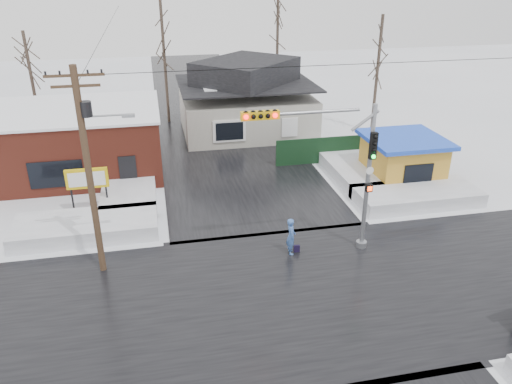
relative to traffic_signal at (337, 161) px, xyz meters
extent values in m
plane|color=white|center=(-2.43, -2.97, -4.54)|extent=(120.00, 120.00, 0.00)
cube|color=black|center=(-2.43, -2.97, -4.53)|extent=(10.00, 120.00, 0.02)
cube|color=black|center=(-2.43, -2.97, -4.53)|extent=(120.00, 10.00, 0.02)
cube|color=white|center=(-11.43, 4.03, -4.14)|extent=(7.00, 3.00, 0.80)
cube|color=white|center=(6.57, 4.03, -4.14)|extent=(7.00, 3.00, 0.80)
cube|color=white|center=(-9.43, 9.03, -4.14)|extent=(3.00, 8.00, 0.80)
cube|color=white|center=(4.57, 9.03, -4.14)|extent=(3.00, 8.00, 0.80)
cylinder|color=gray|center=(1.57, 0.03, -1.04)|extent=(0.20, 0.20, 7.00)
cylinder|color=gray|center=(1.57, 0.03, -4.39)|extent=(0.50, 0.50, 0.30)
cylinder|color=gray|center=(-1.43, 0.03, 2.26)|extent=(4.60, 0.14, 0.14)
cube|color=gold|center=(-3.43, 0.03, 2.26)|extent=(1.60, 0.28, 0.35)
sphere|color=#FF0C0C|center=(-4.03, -0.13, 2.26)|extent=(0.20, 0.20, 0.20)
sphere|color=#FF0C0C|center=(-2.83, -0.13, 2.26)|extent=(0.20, 0.20, 0.20)
cube|color=black|center=(1.57, -0.17, 0.66)|extent=(0.30, 0.22, 1.20)
sphere|color=#0CE533|center=(1.57, -0.31, 0.21)|extent=(0.18, 0.18, 0.18)
cube|color=black|center=(1.57, -0.17, -1.34)|extent=(0.30, 0.20, 0.35)
cylinder|color=#382619|center=(-10.43, 0.53, -0.04)|extent=(0.28, 0.28, 9.00)
cube|color=#382619|center=(-10.43, 0.53, 4.06)|extent=(2.20, 0.10, 0.10)
cube|color=#382619|center=(-10.43, 0.53, 3.66)|extent=(1.80, 0.10, 0.10)
cylinder|color=black|center=(-10.18, 0.53, 2.76)|extent=(0.44, 0.44, 0.60)
cylinder|color=gray|center=(-9.53, 0.53, 2.46)|extent=(1.80, 0.08, 0.08)
cube|color=gray|center=(-8.63, 0.53, 2.41)|extent=(0.50, 0.22, 0.12)
cube|color=maroon|center=(-13.43, 13.03, -2.54)|extent=(12.00, 8.00, 4.00)
cube|color=white|center=(-13.43, 13.03, -0.49)|extent=(12.20, 8.20, 0.15)
cube|color=black|center=(-13.43, 9.01, -3.14)|extent=(3.00, 0.08, 1.60)
cube|color=black|center=(-9.43, 9.01, -3.44)|extent=(1.00, 0.08, 2.20)
cylinder|color=black|center=(-12.33, 6.53, -3.64)|extent=(0.10, 0.10, 1.80)
cylinder|color=black|center=(-10.53, 6.53, -3.64)|extent=(0.10, 0.10, 1.80)
cube|color=gold|center=(-11.43, 6.53, -2.54)|extent=(2.20, 0.18, 1.10)
cube|color=white|center=(-11.43, 6.42, -2.54)|extent=(1.90, 0.02, 0.80)
cube|color=#B5B2A3|center=(-0.43, 19.03, -3.04)|extent=(10.00, 8.00, 3.00)
cube|color=black|center=(-0.43, 19.03, -0.64)|extent=(10.40, 8.40, 0.12)
pyramid|color=black|center=(-0.43, 19.03, 0.32)|extent=(9.00, 7.00, 1.80)
cube|color=maroon|center=(2.77, 20.03, 0.36)|extent=(0.70, 0.70, 1.40)
cube|color=white|center=(-2.43, 14.98, -3.14)|extent=(2.40, 0.12, 1.60)
cube|color=gold|center=(7.07, 7.03, -3.24)|extent=(4.00, 4.00, 2.60)
cube|color=blue|center=(7.07, 7.03, -1.79)|extent=(4.60, 4.60, 0.25)
cube|color=black|center=(7.07, 5.00, -3.24)|extent=(1.80, 0.06, 1.20)
cube|color=black|center=(4.07, 11.03, -3.64)|extent=(8.00, 0.12, 1.80)
cylinder|color=#332821|center=(-6.43, 23.03, 0.46)|extent=(0.24, 0.24, 10.00)
cylinder|color=#332821|center=(3.57, 25.03, 1.46)|extent=(0.24, 0.24, 12.00)
cylinder|color=#332821|center=(9.57, 17.03, -0.04)|extent=(0.24, 0.24, 9.00)
cylinder|color=#332821|center=(-16.43, 21.03, -0.54)|extent=(0.24, 0.24, 8.00)
imported|color=#3E66AE|center=(-1.91, 0.17, -3.64)|extent=(0.48, 0.69, 1.79)
cube|color=black|center=(-1.60, 0.21, -4.36)|extent=(0.28, 0.12, 0.35)
camera|label=1|loc=(-7.61, -19.18, 7.86)|focal=35.00mm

